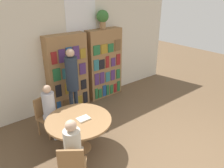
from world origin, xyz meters
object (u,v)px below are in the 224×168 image
Objects in this scene: chair_left_side at (46,114)px; seated_reader_right at (73,147)px; bookshelf_left at (67,73)px; reading_table at (79,124)px; chair_near_camera at (73,166)px; flower_vase at (103,17)px; seated_reader_left at (51,108)px; librarian_standing at (72,77)px; bookshelf_right at (104,64)px.

seated_reader_right is at bearing 65.91° from chair_left_side.
bookshelf_left is 1.86m from reading_table.
chair_near_camera and chair_left_side have the same top height.
seated_reader_right is (-2.35, -2.32, -1.62)m from flower_vase.
bookshelf_left is 1.65× the size of seated_reader_left.
seated_reader_right is at bearing -127.06° from reading_table.
chair_near_camera is at bearing 63.00° from chair_left_side.
seated_reader_left is 1.43m from seated_reader_right.
chair_near_camera is (-2.46, -2.47, -1.84)m from flower_vase.
seated_reader_right is 0.69× the size of librarian_standing.
seated_reader_left is at bearing -156.82° from bookshelf_right.
bookshelf_left is 1.34m from seated_reader_left.
flower_vase is at bearing -177.88° from chair_left_side.
bookshelf_left is 1.13× the size of librarian_standing.
bookshelf_left reaches higher than librarian_standing.
reading_table is at bearing 90.00° from seated_reader_left.
bookshelf_right is at bearing 20.36° from librarian_standing.
seated_reader_right reaches higher than seated_reader_left.
chair_left_side is at bearing -160.94° from flower_vase.
chair_left_side is at bearing -90.00° from seated_reader_left.
flower_vase is 1.88m from librarian_standing.
librarian_standing is at bearing -169.16° from seated_reader_left.
chair_left_side is 0.27m from seated_reader_left.
chair_near_camera is 0.49× the size of librarian_standing.
bookshelf_right is 1.13× the size of librarian_standing.
flower_vase reaches higher than reading_table.
seated_reader_right is at bearing -119.58° from librarian_standing.
bookshelf_right is 1.64× the size of seated_reader_right.
chair_near_camera is at bearing -120.16° from librarian_standing.
seated_reader_left is at bearing -135.39° from bookshelf_left.
bookshelf_left reaches higher than reading_table.
bookshelf_right is (1.21, -0.00, -0.00)m from bookshelf_left.
chair_near_camera is 1.75m from chair_left_side.
chair_near_camera is (-2.49, -2.46, -0.52)m from bookshelf_right.
reading_table is 0.81m from seated_reader_left.
bookshelf_right is 2.56m from reading_table.
bookshelf_right is 2.30× the size of chair_left_side.
flower_vase is 3.05m from reading_table.
seated_reader_right is (-2.38, -2.32, -0.31)m from bookshelf_right.
seated_reader_left is at bearing -156.43° from flower_vase.
bookshelf_left is at bearing 100.18° from seated_reader_right.
seated_reader_left is 0.69× the size of librarian_standing.
librarian_standing is at bearing -106.04° from bookshelf_left.
chair_near_camera is at bearing 60.05° from seated_reader_left.
reading_table is 0.99m from chair_left_side.
chair_near_camera is 0.28m from seated_reader_right.
chair_near_camera is 0.72× the size of seated_reader_left.
seated_reader_right reaches higher than chair_left_side.
flower_vase reaches higher than chair_near_camera.
librarian_standing reaches higher than chair_near_camera.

